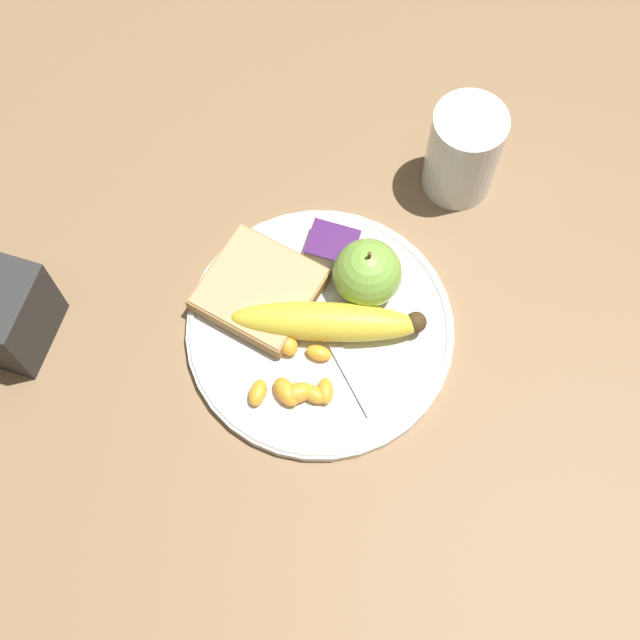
# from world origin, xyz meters

# --- Properties ---
(ground_plane) EXTENTS (3.00, 3.00, 0.00)m
(ground_plane) POSITION_xyz_m (0.00, 0.00, 0.00)
(ground_plane) COLOR olive
(plate) EXTENTS (0.27, 0.27, 0.01)m
(plate) POSITION_xyz_m (0.00, 0.00, 0.01)
(plate) COLOR white
(plate) RESTS_ON ground_plane
(juice_glass) EXTENTS (0.08, 0.08, 0.11)m
(juice_glass) POSITION_xyz_m (-0.09, -0.21, 0.05)
(juice_glass) COLOR silver
(juice_glass) RESTS_ON ground_plane
(apple) EXTENTS (0.07, 0.07, 0.08)m
(apple) POSITION_xyz_m (-0.03, -0.06, 0.05)
(apple) COLOR #84BC47
(apple) RESTS_ON plate
(banana) EXTENTS (0.19, 0.09, 0.04)m
(banana) POSITION_xyz_m (-0.01, -0.00, 0.03)
(banana) COLOR yellow
(banana) RESTS_ON plate
(bread_slice) EXTENTS (0.13, 0.12, 0.02)m
(bread_slice) POSITION_xyz_m (0.07, -0.02, 0.02)
(bread_slice) COLOR olive
(bread_slice) RESTS_ON plate
(fork) EXTENTS (0.13, 0.13, 0.00)m
(fork) POSITION_xyz_m (-0.01, 0.00, 0.01)
(fork) COLOR silver
(fork) RESTS_ON plate
(jam_packet) EXTENTS (0.05, 0.04, 0.02)m
(jam_packet) POSITION_xyz_m (0.01, -0.09, 0.02)
(jam_packet) COLOR white
(jam_packet) RESTS_ON plate
(orange_segment_0) EXTENTS (0.02, 0.03, 0.01)m
(orange_segment_0) POSITION_xyz_m (-0.03, 0.06, 0.02)
(orange_segment_0) COLOR #F9A32D
(orange_segment_0) RESTS_ON plate
(orange_segment_1) EXTENTS (0.04, 0.04, 0.02)m
(orange_segment_1) POSITION_xyz_m (-0.00, 0.07, 0.02)
(orange_segment_1) COLOR #F9A32D
(orange_segment_1) RESTS_ON plate
(orange_segment_2) EXTENTS (0.03, 0.02, 0.02)m
(orange_segment_2) POSITION_xyz_m (-0.02, 0.07, 0.02)
(orange_segment_2) COLOR #F9A32D
(orange_segment_2) RESTS_ON plate
(orange_segment_3) EXTENTS (0.04, 0.04, 0.02)m
(orange_segment_3) POSITION_xyz_m (0.03, 0.03, 0.02)
(orange_segment_3) COLOR #F9A32D
(orange_segment_3) RESTS_ON plate
(orange_segment_4) EXTENTS (0.02, 0.03, 0.02)m
(orange_segment_4) POSITION_xyz_m (0.04, 0.09, 0.02)
(orange_segment_4) COLOR #F9A32D
(orange_segment_4) RESTS_ON plate
(orange_segment_5) EXTENTS (0.03, 0.02, 0.01)m
(orange_segment_5) POSITION_xyz_m (-0.01, 0.03, 0.02)
(orange_segment_5) COLOR #F9A32D
(orange_segment_5) RESTS_ON plate
(orange_segment_6) EXTENTS (0.04, 0.04, 0.02)m
(orange_segment_6) POSITION_xyz_m (0.01, 0.08, 0.02)
(orange_segment_6) COLOR #F9A32D
(orange_segment_6) RESTS_ON plate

